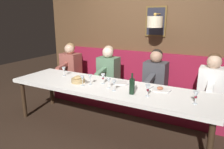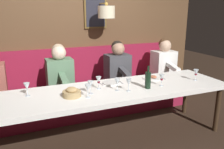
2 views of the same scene
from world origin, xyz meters
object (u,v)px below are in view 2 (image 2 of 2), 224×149
Objects in this scene: wine_glass_3 at (99,80)px; wine_glass_7 at (196,73)px; wine_bottle at (148,80)px; diner_nearest at (164,61)px; wine_glass_6 at (129,82)px; diner_near at (118,66)px; wine_glass_0 at (88,88)px; diner_middle at (60,71)px; bread_bowl at (72,93)px; wine_glass_1 at (162,78)px; wine_glass_2 at (27,87)px; wine_glass_4 at (117,82)px; dining_table at (109,93)px; wine_glass_5 at (90,85)px.

wine_glass_3 is 1.45m from wine_glass_7.
diner_nearest is at bearing -42.72° from wine_bottle.
wine_glass_6 is at bearing 90.09° from wine_bottle.
diner_near is at bearing -1.20° from wine_bottle.
wine_glass_0 is 0.54m from wine_glass_6.
diner_nearest is at bearing -59.18° from wine_glass_0.
wine_bottle is (-1.03, -0.96, 0.04)m from diner_middle.
bread_bowl is at bearing 58.56° from wine_glass_0.
wine_glass_3 is (0.21, 0.83, 0.00)m from wine_glass_1.
wine_glass_0 is 1.05m from wine_glass_1.
diner_nearest is 2.54m from wine_glass_2.
wine_glass_0 is 0.82m from wine_bottle.
wine_glass_2 is 1.00× the size of wine_glass_4.
wine_glass_7 is (-0.10, -1.31, 0.17)m from dining_table.
dining_table is 1.33m from wine_glass_7.
wine_glass_0 is 1.00× the size of wine_glass_7.
wine_glass_1 is 0.85m from wine_glass_3.
wine_glass_6 is (-0.15, -0.20, 0.17)m from dining_table.
bread_bowl is at bearing 133.39° from diner_near.
diner_middle reaches higher than wine_glass_3.
bread_bowl is at bearing 116.21° from diner_nearest.
wine_glass_7 is at bearing -140.43° from diner_near.
wine_glass_4 is (0.10, -0.42, 0.00)m from wine_glass_0.
wine_bottle reaches higher than wine_glass_1.
diner_middle is 1.56m from wine_glass_1.
wine_glass_2 is 1.23m from wine_glass_6.
wine_glass_6 reaches higher than bread_bowl.
wine_glass_4 is at bearing 156.08° from diner_near.
wine_glass_4 is (-0.23, -1.07, 0.00)m from wine_glass_2.
diner_nearest is at bearing -90.00° from diner_near.
diner_nearest is at bearing -7.00° from wine_glass_7.
wine_glass_4 reaches higher than bread_bowl.
dining_table is 1.02m from wine_glass_2.
wine_bottle is at bearing -99.48° from wine_glass_4.
diner_near reaches higher than wine_glass_4.
wine_glass_0 is 0.13m from wine_glass_5.
bread_bowl is (0.10, 0.17, -0.07)m from wine_glass_0.
wine_glass_5 is 0.25m from bread_bowl.
wine_glass_2 is at bearing 106.87° from diner_nearest.
wine_glass_2 is 0.55× the size of wine_bottle.
wine_glass_6 is at bearing -87.15° from wine_glass_0.
wine_glass_6 is (-0.07, -0.13, 0.00)m from wine_glass_4.
wine_bottle is (0.03, -0.82, -0.00)m from wine_glass_0.
wine_glass_4 is at bearing -90.72° from bread_bowl.
wine_glass_4 and wine_glass_5 have the same top height.
diner_middle is 1.07m from wine_glass_0.
wine_glass_1 is 1.00× the size of wine_glass_6.
diner_nearest is 4.82× the size of wine_glass_0.
diner_near is at bearing -23.92° from wine_glass_4.
wine_glass_6 is 1.00× the size of wine_glass_7.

